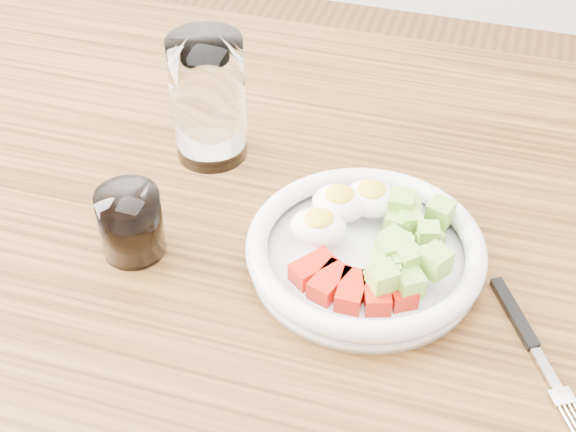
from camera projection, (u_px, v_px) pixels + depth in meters
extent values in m
cube|color=brown|center=(9.00, 206.00, 1.48)|extent=(0.07, 0.07, 0.73)
cube|color=brown|center=(294.00, 260.00, 0.83)|extent=(1.50, 0.90, 0.04)
cylinder|color=white|center=(365.00, 260.00, 0.79)|extent=(0.23, 0.23, 0.01)
torus|color=white|center=(366.00, 247.00, 0.78)|extent=(0.24, 0.24, 0.02)
cube|color=red|center=(313.00, 269.00, 0.76)|extent=(0.05, 0.05, 0.02)
cube|color=red|center=(329.00, 283.00, 0.75)|extent=(0.04, 0.05, 0.02)
cube|color=red|center=(351.00, 291.00, 0.74)|extent=(0.02, 0.04, 0.02)
cube|color=red|center=(376.00, 293.00, 0.74)|extent=(0.04, 0.05, 0.02)
cube|color=red|center=(399.00, 288.00, 0.74)|extent=(0.04, 0.05, 0.02)
ellipsoid|color=white|center=(339.00, 203.00, 0.81)|extent=(0.06, 0.05, 0.03)
ellipsoid|color=yellow|center=(340.00, 194.00, 0.81)|extent=(0.03, 0.03, 0.01)
ellipsoid|color=white|center=(371.00, 199.00, 0.82)|extent=(0.06, 0.05, 0.03)
ellipsoid|color=yellow|center=(372.00, 189.00, 0.81)|extent=(0.03, 0.03, 0.01)
ellipsoid|color=white|center=(318.00, 227.00, 0.79)|extent=(0.06, 0.05, 0.03)
ellipsoid|color=yellow|center=(319.00, 218.00, 0.78)|extent=(0.03, 0.03, 0.01)
cube|color=#91BA47|center=(385.00, 269.00, 0.74)|extent=(0.03, 0.03, 0.03)
cube|color=#91BA47|center=(408.00, 259.00, 0.74)|extent=(0.03, 0.03, 0.02)
cube|color=#91BA47|center=(435.00, 261.00, 0.73)|extent=(0.03, 0.03, 0.02)
cube|color=#91BA47|center=(434.00, 260.00, 0.74)|extent=(0.03, 0.03, 0.02)
cube|color=#91BA47|center=(400.00, 224.00, 0.80)|extent=(0.03, 0.03, 0.03)
cube|color=#91BA47|center=(402.00, 248.00, 0.75)|extent=(0.03, 0.03, 0.02)
cube|color=#91BA47|center=(390.00, 251.00, 0.75)|extent=(0.03, 0.03, 0.02)
cube|color=#91BA47|center=(430.00, 242.00, 0.78)|extent=(0.03, 0.03, 0.02)
cube|color=#91BA47|center=(440.00, 213.00, 0.80)|extent=(0.03, 0.03, 0.02)
cube|color=#91BA47|center=(383.00, 278.00, 0.73)|extent=(0.03, 0.03, 0.02)
cube|color=#91BA47|center=(410.00, 283.00, 0.73)|extent=(0.03, 0.03, 0.02)
cube|color=#91BA47|center=(401.00, 205.00, 0.80)|extent=(0.03, 0.03, 0.02)
cube|color=#91BA47|center=(378.00, 284.00, 0.74)|extent=(0.03, 0.03, 0.02)
cube|color=#91BA47|center=(402.00, 250.00, 0.75)|extent=(0.02, 0.02, 0.02)
cube|color=#91BA47|center=(394.00, 245.00, 0.78)|extent=(0.03, 0.03, 0.03)
cube|color=#91BA47|center=(411.00, 211.00, 0.82)|extent=(0.03, 0.03, 0.02)
cube|color=#91BA47|center=(428.00, 234.00, 0.77)|extent=(0.02, 0.02, 0.02)
cube|color=#91BA47|center=(403.00, 261.00, 0.74)|extent=(0.03, 0.03, 0.02)
cube|color=#91BA47|center=(410.00, 221.00, 0.79)|extent=(0.03, 0.03, 0.02)
cube|color=#91BA47|center=(402.00, 226.00, 0.80)|extent=(0.02, 0.02, 0.02)
cube|color=black|center=(514.00, 313.00, 0.75)|extent=(0.05, 0.08, 0.01)
cube|color=silver|center=(547.00, 370.00, 0.70)|extent=(0.03, 0.05, 0.00)
cube|color=silver|center=(562.00, 397.00, 0.68)|extent=(0.02, 0.02, 0.00)
cylinder|color=silver|center=(568.00, 421.00, 0.66)|extent=(0.02, 0.03, 0.00)
cylinder|color=silver|center=(573.00, 420.00, 0.66)|extent=(0.02, 0.03, 0.00)
cylinder|color=white|center=(208.00, 99.00, 0.88)|extent=(0.08, 0.08, 0.15)
cylinder|color=white|center=(131.00, 223.00, 0.79)|extent=(0.06, 0.06, 0.07)
cylinder|color=black|center=(131.00, 224.00, 0.79)|extent=(0.06, 0.06, 0.06)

